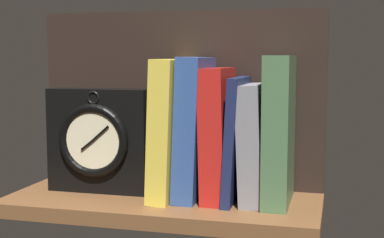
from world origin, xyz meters
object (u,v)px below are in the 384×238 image
book_gray_chess (254,143)px  book_blue_modern (194,128)px  book_red_requiem (218,134)px  book_yellow_seinlanguage (172,128)px  book_green_romantic (279,130)px  framed_clock (99,140)px  book_navy_bierce (236,139)px

book_gray_chess → book_blue_modern: bearing=180.0°
book_blue_modern → book_gray_chess: 10.68cm
book_gray_chess → book_red_requiem: bearing=180.0°
book_blue_modern → book_red_requiem: 4.38cm
book_red_requiem → book_gray_chess: size_ratio=1.13×
book_yellow_seinlanguage → book_green_romantic: (18.82, 0.00, 0.33)cm
book_blue_modern → book_green_romantic: size_ratio=0.99×
book_red_requiem → framed_clock: size_ratio=1.20×
book_navy_bierce → framed_clock: 25.39cm
book_navy_bierce → book_green_romantic: book_green_romantic is taller
book_blue_modern → book_green_romantic: bearing=0.0°
book_navy_bierce → book_green_romantic: bearing=0.0°
book_navy_bierce → book_gray_chess: (3.00, 0.00, -0.58)cm
book_navy_bierce → book_gray_chess: bearing=0.0°
book_gray_chess → book_green_romantic: book_green_romantic is taller
book_blue_modern → book_navy_bierce: (7.44, 0.00, -1.68)cm
book_yellow_seinlanguage → book_green_romantic: book_green_romantic is taller
book_red_requiem → book_navy_bierce: 3.25cm
book_gray_chess → framed_clock: size_ratio=1.06×
book_red_requiem → book_gray_chess: bearing=0.0°
book_red_requiem → book_green_romantic: (10.44, 0.00, 1.05)cm
book_yellow_seinlanguage → book_red_requiem: bearing=0.0°
framed_clock → book_yellow_seinlanguage: bearing=2.2°
book_green_romantic → framed_clock: size_ratio=1.32×
book_yellow_seinlanguage → book_gray_chess: size_ratio=1.21×
book_navy_bierce → framed_clock: book_navy_bierce is taller
book_yellow_seinlanguage → book_gray_chess: bearing=0.0°
book_yellow_seinlanguage → book_navy_bierce: bearing=0.0°
book_navy_bierce → book_yellow_seinlanguage: bearing=180.0°
book_yellow_seinlanguage → book_navy_bierce: book_yellow_seinlanguage is taller
book_red_requiem → book_yellow_seinlanguage: bearing=180.0°
book_yellow_seinlanguage → book_green_romantic: 18.83cm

